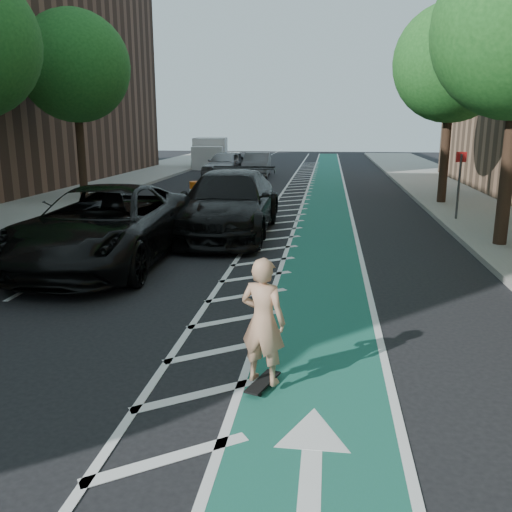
% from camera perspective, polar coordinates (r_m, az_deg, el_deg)
% --- Properties ---
extents(ground, '(120.00, 120.00, 0.00)m').
position_cam_1_polar(ground, '(8.95, -13.39, -9.24)').
color(ground, black).
rests_on(ground, ground).
extents(bike_lane, '(2.00, 90.00, 0.01)m').
position_cam_1_polar(bike_lane, '(17.99, 7.19, 2.72)').
color(bike_lane, '#1A5D43').
rests_on(bike_lane, ground).
extents(buffer_strip, '(1.40, 90.00, 0.01)m').
position_cam_1_polar(buffer_strip, '(18.06, 2.42, 2.85)').
color(buffer_strip, silver).
rests_on(buffer_strip, ground).
extents(curb_right, '(0.12, 90.00, 0.16)m').
position_cam_1_polar(curb_right, '(18.41, 19.91, 2.48)').
color(curb_right, gray).
rests_on(curb_right, ground).
extents(curb_left, '(0.12, 90.00, 0.16)m').
position_cam_1_polar(curb_left, '(20.63, -21.99, 3.45)').
color(curb_left, gray).
rests_on(curb_left, ground).
extents(tree_r_d, '(4.20, 4.20, 7.90)m').
position_cam_1_polar(tree_r_d, '(24.25, 20.09, 18.57)').
color(tree_r_d, '#382619').
rests_on(tree_r_d, ground).
extents(tree_l_d, '(4.20, 4.20, 7.90)m').
position_cam_1_polar(tree_l_d, '(26.18, -18.20, 18.30)').
color(tree_l_d, '#382619').
rests_on(tree_l_d, ground).
extents(sign_post, '(0.35, 0.08, 2.47)m').
position_cam_1_polar(sign_post, '(20.28, 20.57, 7.05)').
color(sign_post, '#4C4C4C').
rests_on(sign_post, ground).
extents(skateboard, '(0.43, 0.75, 0.10)m').
position_cam_1_polar(skateboard, '(7.43, 0.73, -13.15)').
color(skateboard, black).
rests_on(skateboard, ground).
extents(skateboarder, '(0.72, 0.59, 1.70)m').
position_cam_1_polar(skateboarder, '(7.08, 0.75, -6.87)').
color(skateboarder, tan).
rests_on(skateboarder, skateboard).
extents(suv_near, '(3.27, 6.95, 1.92)m').
position_cam_1_polar(suv_near, '(14.01, -15.61, 3.10)').
color(suv_near, black).
rests_on(suv_near, ground).
extents(suv_far, '(2.78, 6.77, 1.96)m').
position_cam_1_polar(suv_far, '(17.12, -2.88, 5.55)').
color(suv_far, black).
rests_on(suv_far, ground).
extents(car_silver, '(2.63, 5.18, 1.69)m').
position_cam_1_polar(car_silver, '(35.50, -3.21, 9.64)').
color(car_silver, gray).
rests_on(car_silver, ground).
extents(car_grey, '(1.85, 4.69, 1.52)m').
position_cam_1_polar(car_grey, '(35.95, 0.09, 9.58)').
color(car_grey, '#59595E').
rests_on(car_grey, ground).
extents(box_truck, '(3.07, 5.71, 2.27)m').
position_cam_1_polar(box_truck, '(43.63, -4.87, 10.67)').
color(box_truck, silver).
rests_on(box_truck, ground).
extents(barrel_a, '(0.71, 0.71, 0.97)m').
position_cam_1_polar(barrel_a, '(13.12, -18.22, -0.03)').
color(barrel_a, '#FF620D').
rests_on(barrel_a, ground).
extents(barrel_b, '(0.60, 0.60, 0.82)m').
position_cam_1_polar(barrel_b, '(18.67, -13.54, 4.03)').
color(barrel_b, '#E4460C').
rests_on(barrel_b, ground).
extents(barrel_c, '(0.75, 0.75, 1.03)m').
position_cam_1_polar(barrel_c, '(23.29, -6.26, 6.47)').
color(barrel_c, '#DA540B').
rests_on(barrel_c, ground).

